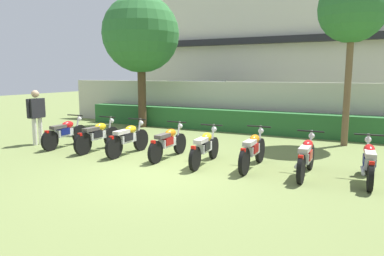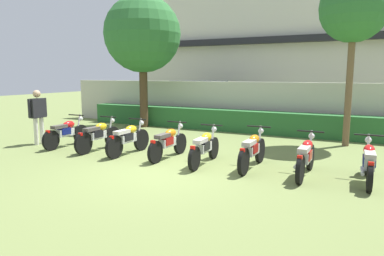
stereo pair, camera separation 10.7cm
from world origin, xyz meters
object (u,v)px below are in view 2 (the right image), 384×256
object	(u,v)px
tree_far_side	(354,9)
tree_near_inspector	(142,35)
motorcycle_in_row_6	(306,157)
parked_car	(201,99)
motorcycle_in_row_4	(204,147)
inspector_person	(38,112)
motorcycle_in_row_0	(66,132)
motorcycle_in_row_1	(98,135)
motorcycle_in_row_5	(252,150)
motorcycle_in_row_7	(368,162)
motorcycle_in_row_3	(168,142)
motorcycle_in_row_2	(128,138)

from	to	relation	value
tree_far_side	tree_near_inspector	bearing A→B (deg)	176.60
tree_near_inspector	motorcycle_in_row_6	bearing A→B (deg)	-31.51
parked_car	motorcycle_in_row_6	xyz separation A→B (m)	(6.99, -9.18, -0.49)
tree_near_inspector	tree_far_side	distance (m)	8.02
motorcycle_in_row_4	inspector_person	bearing A→B (deg)	86.78
motorcycle_in_row_0	motorcycle_in_row_1	xyz separation A→B (m)	(1.28, 0.02, 0.01)
motorcycle_in_row_5	motorcycle_in_row_7	size ratio (longest dim) A/B	1.04
motorcycle_in_row_5	inspector_person	xyz separation A→B (m)	(-7.02, -0.25, 0.59)
tree_far_side	motorcycle_in_row_0	xyz separation A→B (m)	(-7.71, -4.14, -3.70)
parked_car	motorcycle_in_row_4	world-z (taller)	parked_car
tree_far_side	motorcycle_in_row_4	size ratio (longest dim) A/B	2.71
tree_near_inspector	inspector_person	distance (m)	5.56
motorcycle_in_row_6	inspector_person	size ratio (longest dim) A/B	1.08
motorcycle_in_row_7	inspector_person	xyz separation A→B (m)	(-9.51, -0.24, 0.60)
inspector_person	motorcycle_in_row_3	bearing A→B (deg)	2.83
tree_near_inspector	motorcycle_in_row_7	bearing A→B (deg)	-27.23
motorcycle_in_row_5	motorcycle_in_row_2	bearing A→B (deg)	91.29
motorcycle_in_row_4	motorcycle_in_row_6	world-z (taller)	motorcycle_in_row_6
tree_far_side	motorcycle_in_row_7	world-z (taller)	tree_far_side
motorcycle_in_row_1	motorcycle_in_row_6	xyz separation A→B (m)	(5.91, 0.01, -0.01)
motorcycle_in_row_2	motorcycle_in_row_3	size ratio (longest dim) A/B	1.00
motorcycle_in_row_4	motorcycle_in_row_3	bearing A→B (deg)	79.01
tree_far_side	inspector_person	bearing A→B (deg)	-154.14
motorcycle_in_row_1	inspector_person	size ratio (longest dim) A/B	1.08
motorcycle_in_row_2	motorcycle_in_row_5	world-z (taller)	motorcycle_in_row_2
motorcycle_in_row_3	motorcycle_in_row_2	bearing A→B (deg)	95.45
tree_near_inspector	motorcycle_in_row_1	bearing A→B (deg)	-71.15
tree_far_side	motorcycle_in_row_0	world-z (taller)	tree_far_side
motorcycle_in_row_1	motorcycle_in_row_5	xyz separation A→B (m)	(4.66, 0.12, -0.00)
motorcycle_in_row_0	motorcycle_in_row_7	bearing A→B (deg)	-91.58
tree_near_inspector	motorcycle_in_row_3	xyz separation A→B (m)	(3.91, -4.50, -3.41)
tree_near_inspector	motorcycle_in_row_4	bearing A→B (deg)	-42.59
parked_car	motorcycle_in_row_7	xyz separation A→B (m)	(8.23, -9.08, -0.49)
motorcycle_in_row_0	motorcycle_in_row_6	world-z (taller)	motorcycle_in_row_0
motorcycle_in_row_4	motorcycle_in_row_6	xyz separation A→B (m)	(2.44, 0.05, 0.01)
motorcycle_in_row_3	motorcycle_in_row_5	bearing A→B (deg)	-88.75
motorcycle_in_row_3	motorcycle_in_row_7	distance (m)	4.82
motorcycle_in_row_6	motorcycle_in_row_7	xyz separation A→B (m)	(1.24, 0.10, -0.00)
motorcycle_in_row_3	motorcycle_in_row_5	xyz separation A→B (m)	(2.33, 0.02, 0.01)
tree_near_inspector	motorcycle_in_row_3	world-z (taller)	tree_near_inspector
parked_car	tree_far_side	distance (m)	9.61
motorcycle_in_row_6	motorcycle_in_row_7	world-z (taller)	motorcycle_in_row_6
motorcycle_in_row_3	motorcycle_in_row_5	distance (m)	2.33
parked_car	motorcycle_in_row_3	world-z (taller)	parked_car
motorcycle_in_row_3	inspector_person	bearing A→B (deg)	93.50
motorcycle_in_row_3	motorcycle_in_row_6	distance (m)	3.58
tree_near_inspector	motorcycle_in_row_1	world-z (taller)	tree_near_inspector
motorcycle_in_row_0	motorcycle_in_row_4	bearing A→B (deg)	-92.70
motorcycle_in_row_0	inspector_person	xyz separation A→B (m)	(-1.07, -0.12, 0.59)
motorcycle_in_row_3	inspector_person	world-z (taller)	inspector_person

